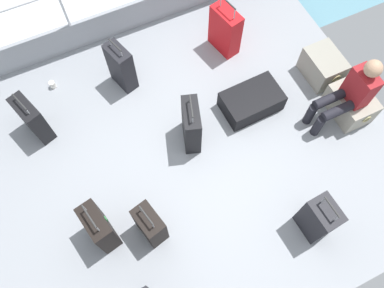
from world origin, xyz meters
name	(u,v)px	position (x,y,z in m)	size (l,w,h in m)	color
ground_plane	(188,155)	(0.00, 0.00, -0.03)	(4.40, 5.20, 0.06)	gray
gunwale_port	(122,19)	(-2.17, 0.00, 0.23)	(0.06, 5.20, 0.45)	gray
cargo_crate_0	(323,66)	(-0.30, 2.13, 0.19)	(0.57, 0.40, 0.38)	gray
cargo_crate_1	(351,103)	(0.33, 2.14, 0.18)	(0.61, 0.42, 0.35)	#9E9989
passenger_seated	(350,93)	(0.33, 1.96, 0.54)	(0.34, 0.66, 1.05)	maroon
suitcase_1	(100,227)	(0.49, -1.27, 0.32)	(0.45, 0.28, 0.80)	black
suitcase_2	(33,119)	(-1.10, -1.55, 0.31)	(0.47, 0.32, 0.71)	black
suitcase_3	(318,219)	(1.41, 0.89, 0.32)	(0.37, 0.28, 0.78)	black
suitcase_4	(225,30)	(-1.29, 1.17, 0.34)	(0.48, 0.31, 0.85)	red
suitcase_5	(251,101)	(-0.26, 1.03, 0.14)	(0.49, 0.76, 0.27)	black
suitcase_6	(150,225)	(0.69, -0.77, 0.28)	(0.40, 0.29, 0.70)	black
suitcase_7	(121,67)	(-1.33, -0.31, 0.34)	(0.41, 0.29, 0.78)	black
suitcase_8	(191,125)	(-0.19, 0.14, 0.33)	(0.49, 0.32, 0.80)	black
paper_cup	(52,85)	(-1.68, -1.22, 0.05)	(0.08, 0.08, 0.10)	white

